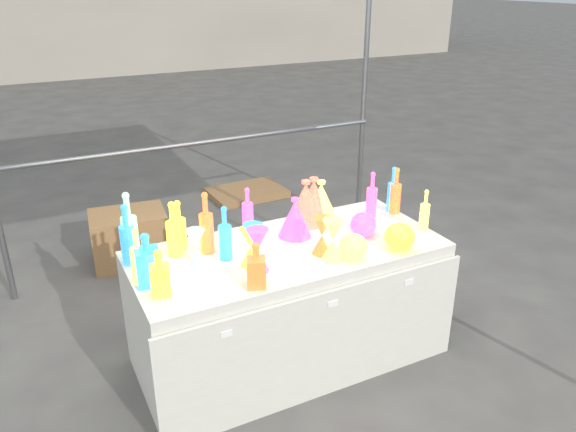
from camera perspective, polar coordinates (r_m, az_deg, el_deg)
name	(u,v)px	position (r m, az deg, el deg)	size (l,w,h in m)	color
ground	(288,354)	(3.63, 0.00, -13.88)	(80.00, 80.00, 0.00)	#64615C
display_table	(289,304)	(3.41, 0.07, -8.96)	(1.84, 0.83, 0.75)	silver
cardboard_box_closed	(130,237)	(4.77, -15.78, -2.11)	(0.59, 0.43, 0.43)	#9B7046
cardboard_box_flat	(247,192)	(6.06, -4.22, 2.41)	(0.78, 0.56, 0.07)	#9B7046
bottle_0	(179,225)	(3.21, -11.02, -0.95)	(0.08, 0.08, 0.30)	#E15015
bottle_1	(127,234)	(3.12, -16.03, -1.80)	(0.08, 0.08, 0.34)	#178137
bottle_2	(206,223)	(3.14, -8.31, -0.68)	(0.08, 0.08, 0.36)	orange
bottle_3	(248,208)	(3.43, -4.13, 0.77)	(0.07, 0.07, 0.27)	#1D5CAB
bottle_4	(137,255)	(2.92, -15.05, -3.88)	(0.07, 0.07, 0.30)	#126E74
bottle_5	(129,227)	(3.14, -15.82, -1.05)	(0.09, 0.09, 0.40)	#CA289C
bottle_6	(173,229)	(3.15, -11.56, -1.30)	(0.08, 0.08, 0.32)	#E15015
bottle_7	(225,233)	(3.07, -6.43, -1.72)	(0.07, 0.07, 0.31)	#178137
decanter_0	(160,272)	(2.80, -12.91, -5.61)	(0.09, 0.09, 0.24)	#E15015
decanter_1	(256,265)	(2.80, -3.27, -4.96)	(0.09, 0.09, 0.24)	orange
decanter_2	(147,259)	(2.90, -14.12, -4.25)	(0.12, 0.12, 0.28)	#178137
hourglass_0	(322,236)	(3.13, 3.46, -2.00)	(0.11, 0.11, 0.22)	orange
hourglass_1	(258,250)	(2.95, -3.10, -3.49)	(0.12, 0.12, 0.24)	#1D5CAB
hourglass_2	(333,240)	(3.07, 4.58, -2.46)	(0.12, 0.12, 0.24)	#126E74
hourglass_3	(196,248)	(3.05, -9.30, -3.18)	(0.10, 0.10, 0.21)	#CA289C
hourglass_4	(250,247)	(3.01, -3.88, -3.16)	(0.11, 0.11, 0.21)	#E15015
hourglass_5	(253,243)	(3.05, -3.54, -2.76)	(0.11, 0.11, 0.22)	#178137
globe_0	(399,238)	(3.25, 11.24, -2.24)	(0.18, 0.18, 0.14)	#E15015
globe_1	(353,248)	(3.11, 6.63, -3.27)	(0.16, 0.16, 0.13)	#126E74
globe_3	(363,226)	(3.38, 7.63, -1.02)	(0.16, 0.16, 0.13)	#1D5CAB
lampshade_0	(306,202)	(3.50, 1.81, 1.45)	(0.24, 0.24, 0.28)	gold
lampshade_1	(314,199)	(3.54, 2.61, 1.71)	(0.24, 0.24, 0.29)	gold
lampshade_2	(295,217)	(3.33, 0.71, -0.10)	(0.21, 0.21, 0.24)	#1D5CAB
lampshade_3	(321,200)	(3.56, 3.37, 1.60)	(0.22, 0.22, 0.26)	#126E74
bottle_8	(393,189)	(3.74, 10.61, 2.68)	(0.07, 0.07, 0.31)	#178137
bottle_9	(396,191)	(3.71, 10.89, 2.55)	(0.07, 0.07, 0.31)	orange
bottle_10	(372,194)	(3.63, 8.51, 2.18)	(0.07, 0.07, 0.31)	#1D5CAB
bottle_11	(425,210)	(3.51, 13.74, 0.61)	(0.06, 0.06, 0.26)	#126E74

